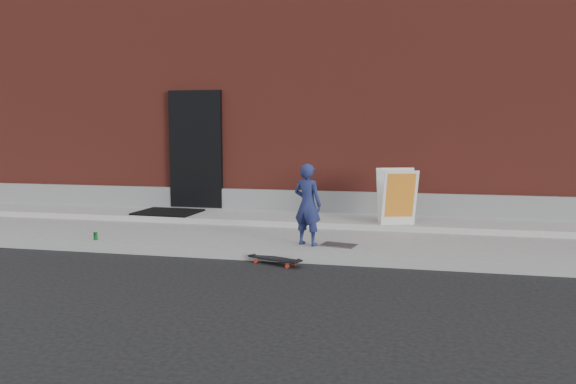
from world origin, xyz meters
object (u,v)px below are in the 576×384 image
(skateboard, at_px, (275,259))
(pizza_sign, at_px, (397,196))
(soda_can, at_px, (96,236))
(child, at_px, (308,204))

(skateboard, relative_size, pizza_sign, 0.83)
(pizza_sign, bearing_deg, skateboard, -126.24)
(pizza_sign, bearing_deg, soda_can, -157.60)
(soda_can, bearing_deg, skateboard, -6.03)
(pizza_sign, height_order, soda_can, pizza_sign)
(skateboard, bearing_deg, child, 61.80)
(child, relative_size, soda_can, 10.29)
(child, bearing_deg, pizza_sign, -108.78)
(child, height_order, pizza_sign, child)
(child, relative_size, skateboard, 1.53)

